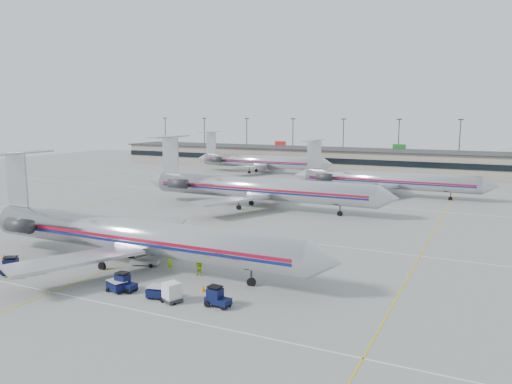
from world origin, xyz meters
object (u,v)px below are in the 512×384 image
Objects in this scene: jet_foreground at (130,235)px; tug_center at (124,283)px; jet_second_row at (256,188)px; belt_loader at (145,261)px; uld_container at (172,292)px.

jet_foreground is 8.57m from tug_center.
jet_second_row is at bearing 101.58° from tug_center.
uld_container is at bearing -60.88° from belt_loader.
jet_second_row is at bearing 93.80° from jet_foreground.
jet_second_row is 21.44× the size of tug_center.
uld_container is 11.98m from belt_loader.
jet_second_row is at bearing 130.90° from uld_container.
tug_center is 8.18m from belt_loader.
jet_second_row reaches higher than tug_center.
belt_loader is at bearing 163.97° from uld_container.
jet_second_row is 44.34m from tug_center.
jet_foreground is at bearing 170.91° from uld_container.
jet_foreground reaches higher than uld_container.
belt_loader reaches higher than tug_center.
jet_foreground is 37.12m from jet_second_row.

